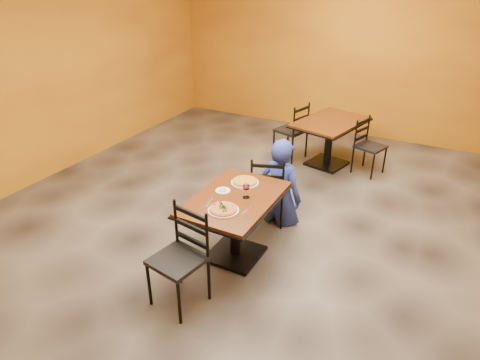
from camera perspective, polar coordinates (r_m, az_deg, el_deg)
The scene contains 19 objects.
floor at distance 5.19m, azimuth 2.00°, elevation -7.16°, with size 7.00×8.00×0.01m, color black.
wall_back at distance 8.22m, azimuth 15.00°, elevation 16.19°, with size 7.00×0.01×3.00m, color #C07C15.
wall_left at distance 6.76m, azimuth -26.21°, elevation 12.20°, with size 0.01×8.00×3.00m, color #C07C15.
table_main at distance 4.52m, azimuth -0.68°, elevation -4.46°, with size 0.83×1.23×0.75m.
table_second at distance 6.87m, azimuth 11.99°, elevation 6.31°, with size 1.10×1.40×0.75m.
chair_main_near at distance 4.00m, azimuth -8.43°, elevation -10.71°, with size 0.44×0.44×0.97m, color black, non-canonical shape.
chair_main_far at distance 5.23m, azimuth 3.80°, elevation -1.11°, with size 0.41×0.41×0.91m, color black, non-canonical shape.
chair_second_left at distance 7.09m, azimuth 6.86°, elevation 6.64°, with size 0.43×0.43×0.95m, color black, non-canonical shape.
chair_second_right at distance 6.79m, azimuth 17.17°, elevation 4.27°, with size 0.39×0.39×0.86m, color black, non-canonical shape.
diner at distance 5.21m, azimuth 5.57°, elevation -0.11°, with size 0.57×0.37×1.10m, color navy.
plate_main at distance 4.18m, azimuth -2.25°, elevation -4.07°, with size 0.31×0.31×0.01m, color white.
pizza_main at distance 4.18m, azimuth -2.26°, elevation -3.88°, with size 0.28×0.28×0.02m, color maroon.
plate_far at distance 4.71m, azimuth 0.66°, elevation -0.31°, with size 0.31×0.31×0.01m, color white.
pizza_far at distance 4.70m, azimuth 0.66°, elevation -0.14°, with size 0.28×0.28×0.02m, color #B99223.
side_plate at distance 4.54m, azimuth -2.33°, elevation -1.44°, with size 0.16×0.16×0.01m, color white.
dip at distance 4.53m, azimuth -2.33°, elevation -1.34°, with size 0.09×0.09×0.01m, color tan.
wine_glass at distance 4.37m, azimuth 0.85°, elevation -1.33°, with size 0.08×0.08×0.18m, color white, non-canonical shape.
fork at distance 4.33m, azimuth -4.25°, elevation -3.03°, with size 0.01×0.19×0.00m, color silver.
knife at distance 4.19m, azimuth 0.94°, elevation -4.06°, with size 0.01×0.21×0.00m, color silver.
Camera 1 is at (1.84, -3.89, 2.91)m, focal length 31.65 mm.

